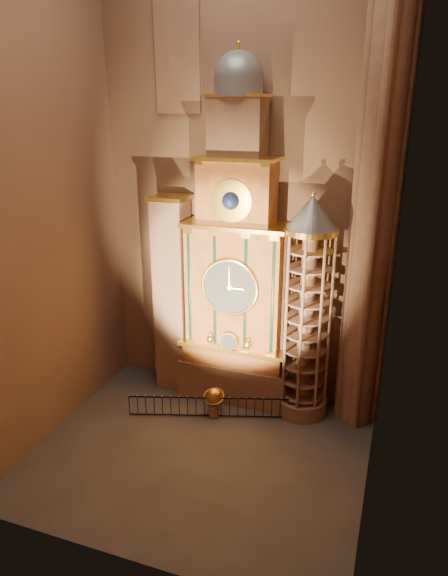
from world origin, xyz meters
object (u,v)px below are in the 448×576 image
at_px(stair_turret, 306,312).
at_px(celestial_globe, 214,399).
at_px(portrait_tower, 173,295).
at_px(astronomical_clock, 236,273).
at_px(iron_railing, 209,407).

distance_m(stair_turret, celestial_globe, 6.15).
xyz_separation_m(portrait_tower, stair_turret, (6.90, -0.28, 0.12)).
xyz_separation_m(astronomical_clock, iron_railing, (-0.59, -2.35, -6.11)).
relative_size(astronomical_clock, iron_railing, 2.27).
bearing_deg(astronomical_clock, celestial_globe, -100.91).
bearing_deg(astronomical_clock, portrait_tower, 179.71).
bearing_deg(stair_turret, iron_railing, -152.98).
height_order(astronomical_clock, portrait_tower, astronomical_clock).
height_order(stair_turret, celestial_globe, stair_turret).
bearing_deg(portrait_tower, iron_railing, -40.11).
bearing_deg(portrait_tower, astronomical_clock, -0.29).
height_order(stair_turret, iron_railing, stair_turret).
bearing_deg(portrait_tower, stair_turret, -2.33).
xyz_separation_m(stair_turret, celestial_globe, (-3.91, -1.84, -4.38)).
height_order(astronomical_clock, iron_railing, astronomical_clock).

